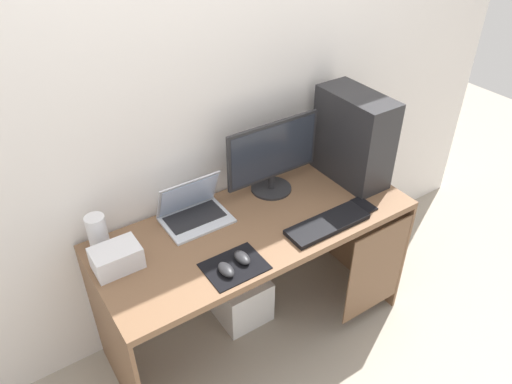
% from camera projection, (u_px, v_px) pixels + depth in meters
% --- Properties ---
extents(ground_plane, '(8.00, 8.00, 0.00)m').
position_uv_depth(ground_plane, '(256.00, 327.00, 2.77)').
color(ground_plane, '#9E9384').
extents(wall_back, '(4.00, 0.05, 2.60)m').
position_uv_depth(wall_back, '(213.00, 91.00, 2.26)').
color(wall_back, silver).
rests_on(wall_back, ground_plane).
extents(desk, '(1.55, 0.64, 0.76)m').
position_uv_depth(desk, '(260.00, 246.00, 2.41)').
color(desk, brown).
rests_on(desk, ground_plane).
extents(pc_tower, '(0.20, 0.42, 0.48)m').
position_uv_depth(pc_tower, '(353.00, 137.00, 2.52)').
color(pc_tower, '#232326').
rests_on(pc_tower, desk).
extents(monitor, '(0.52, 0.21, 0.39)m').
position_uv_depth(monitor, '(273.00, 157.00, 2.43)').
color(monitor, '#232326').
rests_on(monitor, desk).
extents(laptop, '(0.31, 0.23, 0.22)m').
position_uv_depth(laptop, '(194.00, 211.00, 2.33)').
color(laptop, '#B7BCC6').
rests_on(laptop, desk).
extents(speaker, '(0.09, 0.09, 0.17)m').
position_uv_depth(speaker, '(98.00, 233.00, 2.13)').
color(speaker, silver).
rests_on(speaker, desk).
extents(projector, '(0.20, 0.14, 0.10)m').
position_uv_depth(projector, '(117.00, 258.00, 2.05)').
color(projector, silver).
rests_on(projector, desk).
extents(keyboard, '(0.42, 0.14, 0.02)m').
position_uv_depth(keyboard, '(327.00, 224.00, 2.30)').
color(keyboard, black).
rests_on(keyboard, desk).
extents(mousepad, '(0.26, 0.20, 0.00)m').
position_uv_depth(mousepad, '(235.00, 266.00, 2.08)').
color(mousepad, black).
rests_on(mousepad, desk).
extents(mouse_left, '(0.06, 0.10, 0.03)m').
position_uv_depth(mouse_left, '(242.00, 258.00, 2.10)').
color(mouse_left, '#232326').
rests_on(mouse_left, mousepad).
extents(mouse_right, '(0.06, 0.10, 0.03)m').
position_uv_depth(mouse_right, '(226.00, 270.00, 2.04)').
color(mouse_right, '#232326').
rests_on(mouse_right, mousepad).
extents(cell_phone, '(0.07, 0.13, 0.01)m').
position_uv_depth(cell_phone, '(364.00, 205.00, 2.43)').
color(cell_phone, black).
rests_on(cell_phone, desk).
extents(subwoofer, '(0.28, 0.28, 0.28)m').
position_uv_depth(subwoofer, '(241.00, 297.00, 2.77)').
color(subwoofer, white).
rests_on(subwoofer, ground_plane).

